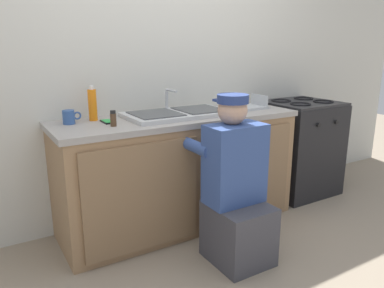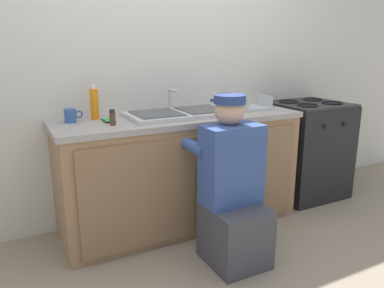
% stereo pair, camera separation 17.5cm
% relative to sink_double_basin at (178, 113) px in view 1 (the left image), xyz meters
% --- Properties ---
extents(ground_plane, '(12.00, 12.00, 0.00)m').
position_rel_sink_double_basin_xyz_m(ground_plane, '(0.00, -0.30, -0.90)').
color(ground_plane, gray).
extents(back_wall, '(6.00, 0.10, 2.50)m').
position_rel_sink_double_basin_xyz_m(back_wall, '(0.00, 0.35, 0.35)').
color(back_wall, silver).
rests_on(back_wall, ground_plane).
extents(counter_cabinet, '(1.86, 0.62, 0.84)m').
position_rel_sink_double_basin_xyz_m(counter_cabinet, '(0.00, -0.01, -0.48)').
color(counter_cabinet, '#997551').
rests_on(counter_cabinet, ground_plane).
extents(countertop, '(1.90, 0.62, 0.04)m').
position_rel_sink_double_basin_xyz_m(countertop, '(0.00, -0.00, -0.04)').
color(countertop, '#9E9993').
rests_on(countertop, counter_cabinet).
extents(sink_double_basin, '(0.80, 0.44, 0.19)m').
position_rel_sink_double_basin_xyz_m(sink_double_basin, '(0.00, 0.00, 0.00)').
color(sink_double_basin, silver).
rests_on(sink_double_basin, countertop).
extents(stove_range, '(0.66, 0.62, 0.90)m').
position_rel_sink_double_basin_xyz_m(stove_range, '(1.32, -0.00, -0.45)').
color(stove_range, black).
rests_on(stove_range, ground_plane).
extents(plumber_person, '(0.42, 0.61, 1.10)m').
position_rel_sink_double_basin_xyz_m(plumber_person, '(0.06, -0.65, -0.44)').
color(plumber_person, '#3F3F47').
rests_on(plumber_person, ground_plane).
extents(dish_rack_tray, '(0.28, 0.22, 0.11)m').
position_rel_sink_double_basin_xyz_m(dish_rack_tray, '(0.67, -0.01, 0.01)').
color(dish_rack_tray, '#B2B7BC').
rests_on(dish_rack_tray, countertop).
extents(soap_bottle_orange, '(0.06, 0.06, 0.25)m').
position_rel_sink_double_basin_xyz_m(soap_bottle_orange, '(-0.61, 0.15, 0.09)').
color(soap_bottle_orange, orange).
rests_on(soap_bottle_orange, countertop).
extents(coffee_mug, '(0.13, 0.08, 0.09)m').
position_rel_sink_double_basin_xyz_m(coffee_mug, '(-0.78, 0.11, 0.03)').
color(coffee_mug, '#335699').
rests_on(coffee_mug, countertop).
extents(cell_phone, '(0.07, 0.14, 0.01)m').
position_rel_sink_double_basin_xyz_m(cell_phone, '(-0.54, 0.03, -0.01)').
color(cell_phone, black).
rests_on(cell_phone, countertop).
extents(spice_bottle_pepper, '(0.04, 0.04, 0.10)m').
position_rel_sink_double_basin_xyz_m(spice_bottle_pepper, '(-0.55, -0.11, 0.03)').
color(spice_bottle_pepper, '#513823').
rests_on(spice_bottle_pepper, countertop).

